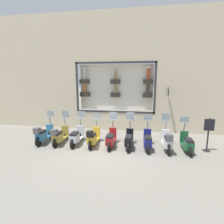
# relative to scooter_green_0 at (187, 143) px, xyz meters

# --- Properties ---
(ground_plane) EXTENTS (120.00, 120.00, 0.00)m
(ground_plane) POSITION_rel_scooter_green_0_xyz_m (-0.47, 3.89, -0.41)
(ground_plane) COLOR gray
(building_facade) EXTENTS (1.18, 36.00, 7.49)m
(building_facade) POSITION_rel_scooter_green_0_xyz_m (3.13, 3.89, 3.38)
(building_facade) COLOR beige
(building_facade) RESTS_ON ground_plane
(scooter_green_0) EXTENTS (1.79, 0.60, 1.52)m
(scooter_green_0) POSITION_rel_scooter_green_0_xyz_m (0.00, 0.00, 0.00)
(scooter_green_0) COLOR black
(scooter_green_0) RESTS_ON ground_plane
(scooter_white_1) EXTENTS (1.80, 0.61, 1.68)m
(scooter_white_1) POSITION_rel_scooter_green_0_xyz_m (-0.05, 0.91, 0.07)
(scooter_white_1) COLOR black
(scooter_white_1) RESTS_ON ground_plane
(scooter_navy_2) EXTENTS (1.80, 0.61, 1.54)m
(scooter_navy_2) POSITION_rel_scooter_green_0_xyz_m (0.00, 1.82, 0.02)
(scooter_navy_2) COLOR black
(scooter_navy_2) RESTS_ON ground_plane
(scooter_black_3) EXTENTS (1.79, 0.60, 1.66)m
(scooter_black_3) POSITION_rel_scooter_green_0_xyz_m (0.00, 2.73, 0.01)
(scooter_black_3) COLOR black
(scooter_black_3) RESTS_ON ground_plane
(scooter_red_4) EXTENTS (1.79, 0.60, 1.64)m
(scooter_red_4) POSITION_rel_scooter_green_0_xyz_m (0.00, 3.64, 0.01)
(scooter_red_4) COLOR black
(scooter_red_4) RESTS_ON ground_plane
(scooter_yellow_5) EXTENTS (1.79, 0.60, 1.52)m
(scooter_yellow_5) POSITION_rel_scooter_green_0_xyz_m (-0.06, 4.55, 0.05)
(scooter_yellow_5) COLOR black
(scooter_yellow_5) RESTS_ON ground_plane
(scooter_silver_6) EXTENTS (1.80, 0.60, 1.63)m
(scooter_silver_6) POSITION_rel_scooter_green_0_xyz_m (0.01, 5.47, 0.02)
(scooter_silver_6) COLOR black
(scooter_silver_6) RESTS_ON ground_plane
(scooter_olive_7) EXTENTS (1.79, 0.61, 1.65)m
(scooter_olive_7) POSITION_rel_scooter_green_0_xyz_m (-0.06, 6.38, 0.05)
(scooter_olive_7) COLOR black
(scooter_olive_7) RESTS_ON ground_plane
(scooter_teal_8) EXTENTS (1.80, 0.61, 1.62)m
(scooter_teal_8) POSITION_rel_scooter_green_0_xyz_m (-0.05, 7.29, 0.07)
(scooter_teal_8) COLOR black
(scooter_teal_8) RESTS_ON ground_plane
(shop_sign_post) EXTENTS (0.36, 0.45, 1.62)m
(shop_sign_post) POSITION_rel_scooter_green_0_xyz_m (0.20, -0.96, 0.46)
(shop_sign_post) COLOR #232326
(shop_sign_post) RESTS_ON ground_plane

